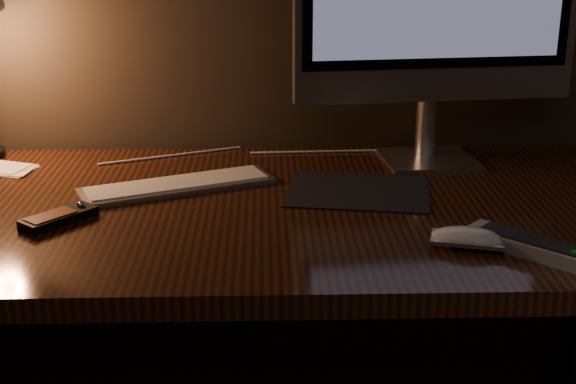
{
  "coord_description": "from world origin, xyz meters",
  "views": [
    {
      "loc": [
        -0.02,
        0.46,
        1.26
      ],
      "look_at": [
        0.02,
        1.73,
        0.81
      ],
      "focal_mm": 50.0,
      "sensor_mm": 36.0,
      "label": 1
    }
  ],
  "objects_px": {
    "mouse": "(467,240)",
    "tv_remote": "(536,247)",
    "media_remote": "(59,217)",
    "desk": "(277,252)",
    "keyboard": "(177,185)"
  },
  "relations": [
    {
      "from": "mouse",
      "to": "tv_remote",
      "type": "relative_size",
      "value": 0.57
    },
    {
      "from": "desk",
      "to": "mouse",
      "type": "relative_size",
      "value": 13.89
    },
    {
      "from": "tv_remote",
      "to": "desk",
      "type": "bearing_deg",
      "value": -174.16
    },
    {
      "from": "mouse",
      "to": "media_remote",
      "type": "bearing_deg",
      "value": -175.55
    },
    {
      "from": "desk",
      "to": "media_remote",
      "type": "distance_m",
      "value": 0.43
    },
    {
      "from": "desk",
      "to": "media_remote",
      "type": "relative_size",
      "value": 11.99
    },
    {
      "from": "media_remote",
      "to": "mouse",
      "type": "bearing_deg",
      "value": -59.23
    },
    {
      "from": "tv_remote",
      "to": "mouse",
      "type": "bearing_deg",
      "value": -155.47
    },
    {
      "from": "keyboard",
      "to": "tv_remote",
      "type": "height_order",
      "value": "tv_remote"
    },
    {
      "from": "keyboard",
      "to": "media_remote",
      "type": "bearing_deg",
      "value": -159.7
    },
    {
      "from": "keyboard",
      "to": "mouse",
      "type": "height_order",
      "value": "mouse"
    },
    {
      "from": "keyboard",
      "to": "mouse",
      "type": "bearing_deg",
      "value": -53.98
    },
    {
      "from": "keyboard",
      "to": "media_remote",
      "type": "xyz_separation_m",
      "value": [
        -0.19,
        -0.17,
        0.0
      ]
    },
    {
      "from": "desk",
      "to": "mouse",
      "type": "xyz_separation_m",
      "value": [
        0.3,
        -0.28,
        0.14
      ]
    },
    {
      "from": "media_remote",
      "to": "keyboard",
      "type": "bearing_deg",
      "value": -5.76
    }
  ]
}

